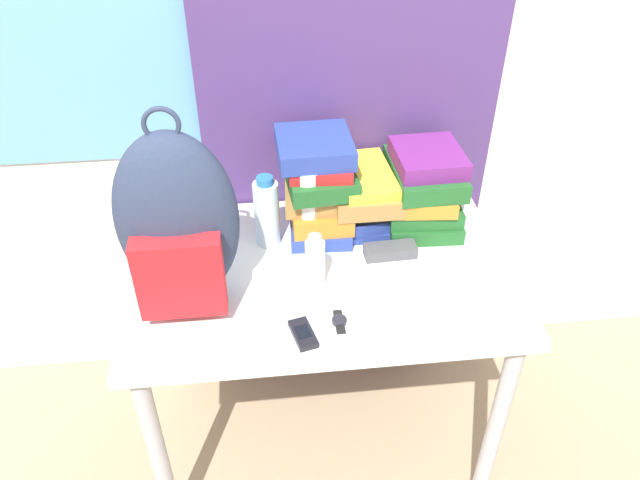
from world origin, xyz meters
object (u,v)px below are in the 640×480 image
at_px(book_stack_left, 318,184).
at_px(sunscreen_bottle, 315,263).
at_px(water_bottle, 267,212).
at_px(cell_phone, 303,334).
at_px(book_stack_right, 422,188).
at_px(sports_bottle, 308,205).
at_px(sunglasses_case, 390,251).
at_px(wristwatch, 339,321).
at_px(backpack, 178,226).
at_px(book_stack_center, 363,197).

relative_size(book_stack_left, sunscreen_bottle, 1.83).
distance_m(water_bottle, cell_phone, 0.42).
relative_size(book_stack_right, sports_bottle, 1.10).
height_order(sports_bottle, cell_phone, sports_bottle).
xyz_separation_m(water_bottle, sunscreen_bottle, (0.12, -0.21, -0.03)).
relative_size(sports_bottle, cell_phone, 2.44).
distance_m(book_stack_right, sports_bottle, 0.36).
bearing_deg(water_bottle, book_stack_right, 7.81).
relative_size(sunglasses_case, wristwatch, 1.81).
bearing_deg(water_bottle, backpack, -135.01).
bearing_deg(sports_bottle, cell_phone, -97.45).
distance_m(book_stack_left, wristwatch, 0.45).
xyz_separation_m(book_stack_right, water_bottle, (-0.47, -0.06, -0.01)).
relative_size(backpack, wristwatch, 6.50).
bearing_deg(sunscreen_bottle, book_stack_right, 37.37).
xyz_separation_m(backpack, sunscreen_bottle, (0.34, 0.01, -0.16)).
bearing_deg(water_bottle, sunscreen_bottle, -60.13).
height_order(book_stack_right, sunglasses_case, book_stack_right).
distance_m(book_stack_center, sports_bottle, 0.19).
height_order(book_stack_left, book_stack_right, book_stack_left).
bearing_deg(backpack, book_stack_center, 29.28).
distance_m(cell_phone, wristwatch, 0.10).
height_order(sports_bottle, wristwatch, sports_bottle).
height_order(cell_phone, sunglasses_case, sunglasses_case).
bearing_deg(book_stack_left, water_bottle, -156.71).
bearing_deg(sunglasses_case, cell_phone, -133.67).
distance_m(sunscreen_bottle, sunglasses_case, 0.26).
bearing_deg(book_stack_right, sunscreen_bottle, -142.63).
xyz_separation_m(cell_phone, wristwatch, (0.10, 0.04, -0.00)).
distance_m(water_bottle, sports_bottle, 0.12).
bearing_deg(backpack, sports_bottle, 32.04).
height_order(water_bottle, wristwatch, water_bottle).
distance_m(book_stack_right, sunglasses_case, 0.23).
height_order(book_stack_center, water_bottle, water_bottle).
bearing_deg(book_stack_right, sunglasses_case, -126.45).
xyz_separation_m(backpack, book_stack_right, (0.69, 0.29, -0.12)).
height_order(book_stack_center, sunscreen_bottle, book_stack_center).
height_order(book_stack_left, wristwatch, book_stack_left).
bearing_deg(backpack, cell_phone, -31.66).
height_order(book_stack_center, wristwatch, book_stack_center).
bearing_deg(book_stack_center, sunscreen_bottle, -122.61).
relative_size(book_stack_left, water_bottle, 1.34).
xyz_separation_m(sunscreen_bottle, cell_phone, (-0.05, -0.19, -0.07)).
height_order(water_bottle, cell_phone, water_bottle).
height_order(book_stack_right, cell_phone, book_stack_right).
distance_m(backpack, sunglasses_case, 0.62).
height_order(book_stack_center, book_stack_right, book_stack_right).
xyz_separation_m(book_stack_right, cell_phone, (-0.41, -0.46, -0.11)).
distance_m(water_bottle, sunglasses_case, 0.37).
distance_m(book_stack_left, water_bottle, 0.18).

